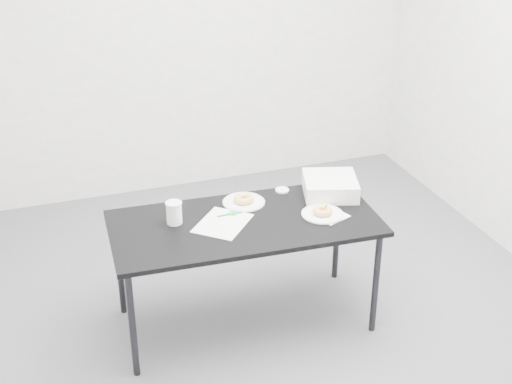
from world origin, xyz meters
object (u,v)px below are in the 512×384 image
object	(u,v)px
table	(245,229)
coffee_cup	(174,213)
pen	(230,214)
plate_far	(244,202)
plate_near	(322,214)
bakery_box	(330,186)
donut_far	(244,199)
scorecard	(223,223)
donut_near	(322,211)

from	to	relation	value
table	coffee_cup	xyz separation A→B (m)	(-0.37, 0.11, 0.12)
pen	coffee_cup	world-z (taller)	coffee_cup
plate_far	coffee_cup	distance (m)	0.45
plate_near	plate_far	bearing A→B (deg)	141.97
pen	bakery_box	bearing A→B (deg)	3.91
coffee_cup	bakery_box	xyz separation A→B (m)	(0.96, 0.04, -0.01)
donut_far	scorecard	bearing A→B (deg)	-133.85
table	donut_far	xyz separation A→B (m)	(0.07, 0.21, 0.08)
donut_near	coffee_cup	size ratio (longest dim) A/B	0.86
pen	donut_far	distance (m)	0.17
scorecard	coffee_cup	xyz separation A→B (m)	(-0.25, 0.09, 0.06)
scorecard	pen	xyz separation A→B (m)	(0.06, 0.08, 0.01)
table	scorecard	bearing A→B (deg)	175.75
pen	plate_far	size ratio (longest dim) A/B	0.59
scorecard	pen	world-z (taller)	pen
donut_near	table	bearing A→B (deg)	169.84
plate_near	plate_far	xyz separation A→B (m)	(-0.37, 0.29, -0.00)
bakery_box	coffee_cup	bearing A→B (deg)	-159.94
donut_far	bakery_box	size ratio (longest dim) A/B	0.37
donut_far	bakery_box	world-z (taller)	bakery_box
pen	bakery_box	distance (m)	0.65
plate_far	coffee_cup	bearing A→B (deg)	-166.62
bakery_box	table	bearing A→B (deg)	-148.07
coffee_cup	table	bearing A→B (deg)	-16.13
donut_far	coffee_cup	distance (m)	0.45
table	pen	size ratio (longest dim) A/B	10.44
plate_near	coffee_cup	distance (m)	0.83
plate_far	table	bearing A→B (deg)	-107.16
table	pen	world-z (taller)	pen
pen	plate_near	size ratio (longest dim) A/B	0.61
table	scorecard	world-z (taller)	scorecard
pen	bakery_box	xyz separation A→B (m)	(0.64, 0.06, 0.04)
scorecard	bakery_box	xyz separation A→B (m)	(0.71, 0.14, 0.05)
plate_near	coffee_cup	bearing A→B (deg)	167.06
donut_far	bakery_box	xyz separation A→B (m)	(0.52, -0.06, 0.03)
scorecard	pen	distance (m)	0.10
plate_near	bakery_box	bearing A→B (deg)	56.69
pen	plate_far	world-z (taller)	pen
donut_near	donut_far	size ratio (longest dim) A/B	0.96
plate_far	donut_far	size ratio (longest dim) A/B	2.13
plate_far	bakery_box	size ratio (longest dim) A/B	0.80
donut_near	bakery_box	xyz separation A→B (m)	(0.15, 0.23, 0.02)
coffee_cup	donut_near	bearing A→B (deg)	-12.94
pen	coffee_cup	distance (m)	0.32
scorecard	plate_far	size ratio (longest dim) A/B	1.27
donut_near	plate_far	world-z (taller)	donut_near
scorecard	donut_far	bearing A→B (deg)	87.81
table	pen	bearing A→B (deg)	125.34
pen	bakery_box	world-z (taller)	bakery_box
pen	plate_near	bearing A→B (deg)	-20.39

